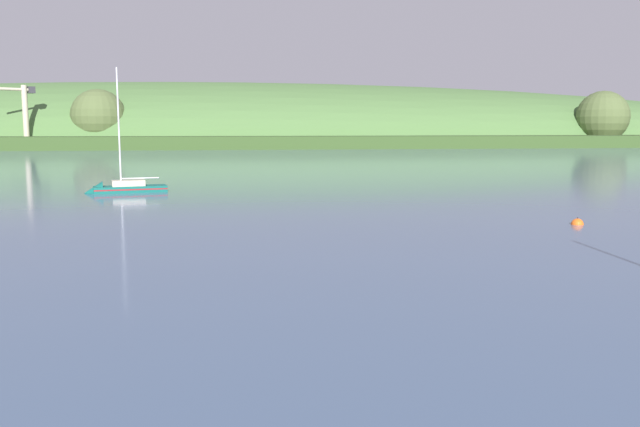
{
  "coord_description": "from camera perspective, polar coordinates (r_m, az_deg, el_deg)",
  "views": [
    {
      "loc": [
        -11.0,
        10.32,
        5.64
      ],
      "look_at": [
        -4.61,
        38.55,
        1.83
      ],
      "focal_mm": 36.95,
      "sensor_mm": 36.0,
      "label": 1
    }
  ],
  "objects": [
    {
      "name": "far_shoreline_hill",
      "position": [
        218.63,
        -8.95,
        6.0
      ],
      "size": [
        551.38,
        138.63,
        39.8
      ],
      "rotation": [
        0.0,
        0.0,
        -0.08
      ],
      "color": "#314A21",
      "rests_on": "ground"
    },
    {
      "name": "dockside_crane",
      "position": [
        184.33,
        -24.19,
        7.43
      ],
      "size": [
        10.22,
        6.82,
        16.07
      ],
      "rotation": [
        0.0,
        0.0,
        3.68
      ],
      "color": "#4C4C51",
      "rests_on": "ground"
    },
    {
      "name": "sailboat_near_mooring",
      "position": [
        59.54,
        -16.89,
        1.92
      ],
      "size": [
        7.08,
        2.92,
        11.59
      ],
      "rotation": [
        0.0,
        0.0,
        3.28
      ],
      "color": "#0F564C",
      "rests_on": "ground"
    },
    {
      "name": "mooring_buoy_foreground",
      "position": [
        41.14,
        21.39,
        -0.89
      ],
      "size": [
        0.71,
        0.71,
        0.79
      ],
      "color": "#EA5B19",
      "rests_on": "ground"
    }
  ]
}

